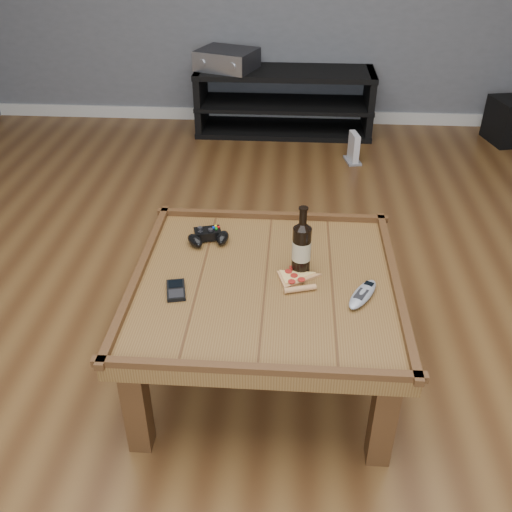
# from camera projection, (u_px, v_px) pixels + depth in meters

# --- Properties ---
(ground) EXTENTS (6.00, 6.00, 0.00)m
(ground) POSITION_uv_depth(u_px,v_px,m) (265.00, 367.00, 2.40)
(ground) COLOR #4A2C15
(ground) RESTS_ON ground
(baseboard) EXTENTS (5.00, 0.02, 0.10)m
(baseboard) POSITION_uv_depth(u_px,v_px,m) (284.00, 116.00, 4.87)
(baseboard) COLOR silver
(baseboard) RESTS_ON ground
(coffee_table) EXTENTS (1.03, 1.03, 0.48)m
(coffee_table) POSITION_uv_depth(u_px,v_px,m) (266.00, 293.00, 2.18)
(coffee_table) COLOR brown
(coffee_table) RESTS_ON ground
(media_console) EXTENTS (1.40, 0.45, 0.50)m
(media_console) POSITION_uv_depth(u_px,v_px,m) (284.00, 102.00, 4.56)
(media_console) COLOR black
(media_console) RESTS_ON ground
(beer_bottle) EXTENTS (0.07, 0.07, 0.28)m
(beer_bottle) POSITION_uv_depth(u_px,v_px,m) (302.00, 246.00, 2.15)
(beer_bottle) COLOR black
(beer_bottle) RESTS_ON coffee_table
(game_controller) EXTENTS (0.19, 0.15, 0.05)m
(game_controller) POSITION_uv_depth(u_px,v_px,m) (208.00, 237.00, 2.37)
(game_controller) COLOR black
(game_controller) RESTS_ON coffee_table
(pizza_slice) EXTENTS (0.19, 0.24, 0.02)m
(pizza_slice) POSITION_uv_depth(u_px,v_px,m) (295.00, 279.00, 2.15)
(pizza_slice) COLOR tan
(pizza_slice) RESTS_ON coffee_table
(smartphone) EXTENTS (0.09, 0.13, 0.02)m
(smartphone) POSITION_uv_depth(u_px,v_px,m) (176.00, 290.00, 2.09)
(smartphone) COLOR black
(smartphone) RESTS_ON coffee_table
(remote_control) EXTENTS (0.15, 0.21, 0.03)m
(remote_control) POSITION_uv_depth(u_px,v_px,m) (363.00, 294.00, 2.06)
(remote_control) COLOR gray
(remote_control) RESTS_ON coffee_table
(av_receiver) EXTENTS (0.52, 0.47, 0.15)m
(av_receiver) POSITION_uv_depth(u_px,v_px,m) (227.00, 59.00, 4.41)
(av_receiver) COLOR black
(av_receiver) RESTS_ON media_console
(game_console) EXTENTS (0.13, 0.19, 0.22)m
(game_console) POSITION_uv_depth(u_px,v_px,m) (354.00, 149.00, 4.13)
(game_console) COLOR gray
(game_console) RESTS_ON ground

